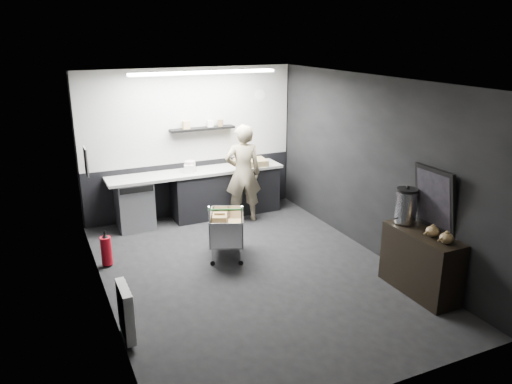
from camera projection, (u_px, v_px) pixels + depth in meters
name	position (u px, v px, depth m)	size (l,w,h in m)	color
floor	(252.00, 272.00, 7.16)	(5.50, 5.50, 0.00)	black
ceiling	(251.00, 81.00, 6.33)	(5.50, 5.50, 0.00)	white
wall_back	(190.00, 143.00, 9.12)	(5.50, 5.50, 0.00)	black
wall_front	(380.00, 265.00, 4.37)	(5.50, 5.50, 0.00)	black
wall_left	(99.00, 202.00, 5.95)	(5.50, 5.50, 0.00)	black
wall_right	(372.00, 166.00, 7.54)	(5.50, 5.50, 0.00)	black
kitchen_wall_panel	(189.00, 116.00, 8.95)	(3.95, 0.02, 1.70)	#B0B0AB
dado_panel	(192.00, 187.00, 9.37)	(3.95, 0.02, 1.00)	black
floating_shelf	(202.00, 129.00, 9.01)	(1.20, 0.22, 0.04)	black
wall_clock	(260.00, 95.00, 9.41)	(0.20, 0.20, 0.03)	silver
poster	(86.00, 161.00, 7.02)	(0.02, 0.30, 0.40)	white
poster_red_band	(86.00, 157.00, 7.00)	(0.01, 0.22, 0.10)	red
radiator	(125.00, 311.00, 5.51)	(0.10, 0.50, 0.60)	silver
ceiling_strip	(204.00, 73.00, 7.94)	(2.40, 0.20, 0.04)	white
prep_counter	(205.00, 193.00, 9.17)	(3.20, 0.61, 0.90)	black
person	(243.00, 173.00, 8.88)	(0.64, 0.42, 1.77)	#BDB596
shopping_cart	(227.00, 229.00, 7.57)	(0.79, 1.03, 0.92)	silver
sideboard	(421.00, 254.00, 6.49)	(0.48, 1.12, 1.68)	black
fire_extinguisher	(106.00, 250.00, 7.29)	(0.16, 0.16, 0.52)	#AF0B1A
cardboard_box	(251.00, 162.00, 9.33)	(0.56, 0.43, 0.11)	tan
pink_tub	(190.00, 166.00, 8.90)	(0.20, 0.20, 0.20)	beige
white_container	(189.00, 169.00, 8.85)	(0.16, 0.13, 0.14)	silver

